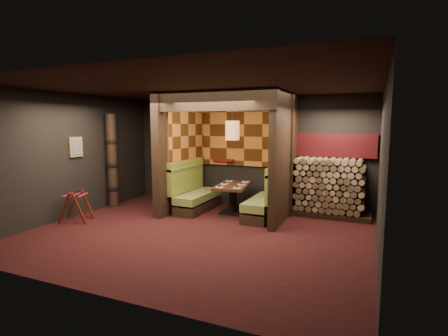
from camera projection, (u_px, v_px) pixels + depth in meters
floor at (198, 233)px, 6.92m from camera, size 6.50×5.50×0.02m
ceiling at (197, 86)px, 6.56m from camera, size 6.50×5.50×0.02m
wall_back at (246, 151)px, 9.25m from camera, size 6.50×0.02×2.85m
wall_front at (91, 184)px, 4.23m from camera, size 6.50×0.02×2.85m
wall_left at (72, 156)px, 8.03m from camera, size 0.02×5.50×2.85m
wall_right at (382, 171)px, 5.45m from camera, size 0.02×5.50×2.85m
partition_left at (180, 153)px, 8.78m from camera, size 0.20×2.20×2.85m
partition_right at (285, 157)px, 7.77m from camera, size 0.15×2.10×2.85m
header_beam at (211, 101)px, 7.24m from camera, size 2.85×0.18×0.44m
tapa_back_panel at (244, 137)px, 9.17m from camera, size 2.40×0.06×1.55m
tapa_side_panel at (188, 136)px, 8.83m from camera, size 0.04×1.85×1.45m
lacquer_shelf at (224, 160)px, 9.42m from camera, size 0.60×0.12×0.07m
booth_bench_left at (194, 194)px, 8.75m from camera, size 0.68×1.60×1.14m
booth_bench_right at (267, 201)px, 8.00m from camera, size 0.68×1.60×1.14m
dining_table at (233, 194)px, 8.44m from camera, size 0.90×1.41×0.70m
place_settings at (233, 184)px, 8.41m from camera, size 0.72×1.14×0.03m
pendant_lamp at (232, 130)px, 8.20m from camera, size 0.33×0.33×1.08m
framed_picture at (76, 147)px, 8.08m from camera, size 0.05×0.36×0.46m
luggage_rack at (76, 205)px, 7.73m from camera, size 0.79×0.68×0.73m
totem_column at (112, 162)px, 8.98m from camera, size 0.31×0.31×2.40m
firewood_stack at (333, 188)px, 8.07m from camera, size 1.73×0.70×1.36m
mosaic_header at (336, 145)px, 8.25m from camera, size 1.83×0.10×0.56m
bay_front_post at (291, 156)px, 7.98m from camera, size 0.08×0.08×2.85m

